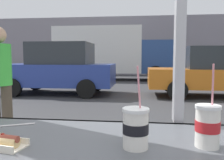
# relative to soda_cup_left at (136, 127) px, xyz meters

# --- Properties ---
(ground_plane) EXTENTS (60.00, 60.00, 0.00)m
(ground_plane) POSITION_rel_soda_cup_left_xyz_m (0.22, 8.33, -1.08)
(ground_plane) COLOR #38383A
(building_facade_far) EXTENTS (28.00, 1.20, 4.59)m
(building_facade_far) POSITION_rel_soda_cup_left_xyz_m (0.22, 18.49, 1.22)
(building_facade_far) COLOR gray
(building_facade_far) RESTS_ON ground
(soda_cup_left) EXTENTS (0.10, 0.10, 0.31)m
(soda_cup_left) POSITION_rel_soda_cup_left_xyz_m (0.00, 0.00, 0.00)
(soda_cup_left) COLOR silver
(soda_cup_left) RESTS_ON window_counter
(soda_cup_right) EXTENTS (0.09, 0.09, 0.32)m
(soda_cup_right) POSITION_rel_soda_cup_left_xyz_m (0.27, 0.04, 0.00)
(soda_cup_right) COLOR silver
(soda_cup_right) RESTS_ON window_counter
(loose_straw) EXTENTS (0.17, 0.09, 0.01)m
(loose_straw) POSITION_rel_soda_cup_left_xyz_m (-0.60, 0.22, -0.08)
(loose_straw) COLOR white
(loose_straw) RESTS_ON window_counter
(parked_car_blue) EXTENTS (4.16, 2.01, 1.89)m
(parked_car_blue) POSITION_rel_soda_cup_left_xyz_m (-2.99, 7.60, -0.14)
(parked_car_blue) COLOR #283D93
(parked_car_blue) RESTS_ON ground
(parked_car_orange) EXTENTS (4.68, 1.90, 1.72)m
(parked_car_orange) POSITION_rel_soda_cup_left_xyz_m (2.69, 7.60, -0.21)
(parked_car_orange) COLOR orange
(parked_car_orange) RESTS_ON ground
(box_truck) EXTENTS (6.97, 2.44, 3.18)m
(box_truck) POSITION_rel_soda_cup_left_xyz_m (-1.86, 13.58, 0.63)
(box_truck) COLOR silver
(box_truck) RESTS_ON ground
(pedestrian) EXTENTS (0.32, 0.32, 1.63)m
(pedestrian) POSITION_rel_soda_cup_left_xyz_m (-1.89, 2.13, -0.02)
(pedestrian) COLOR #42392E
(pedestrian) RESTS_ON sidewalk_strip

